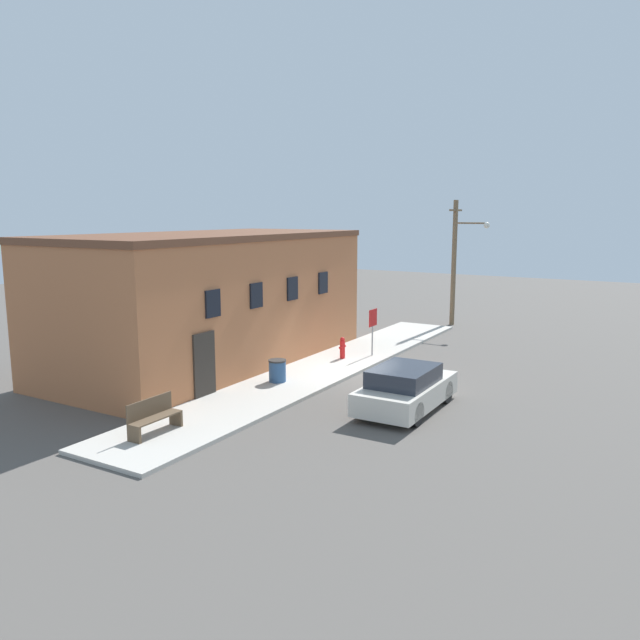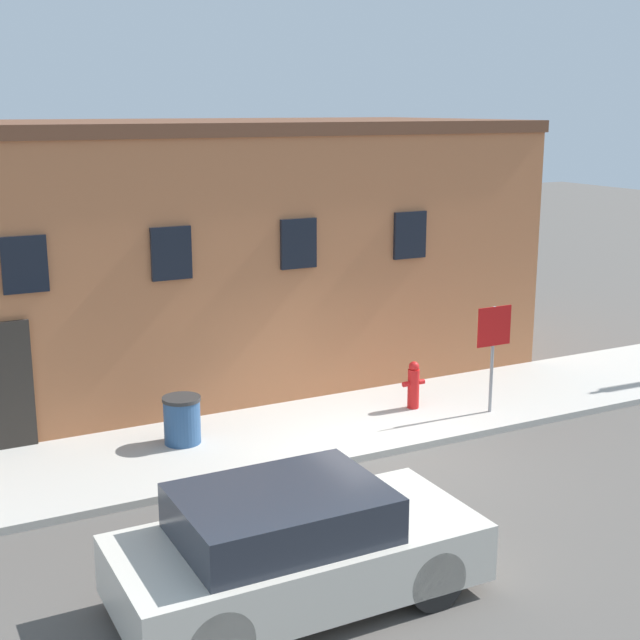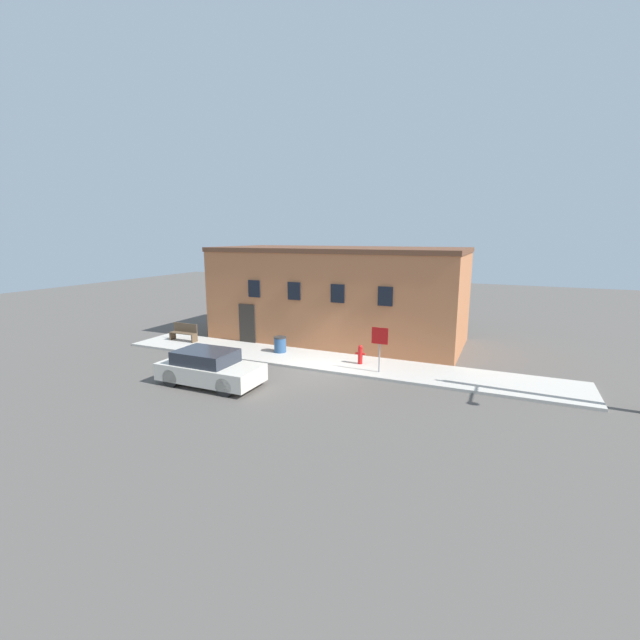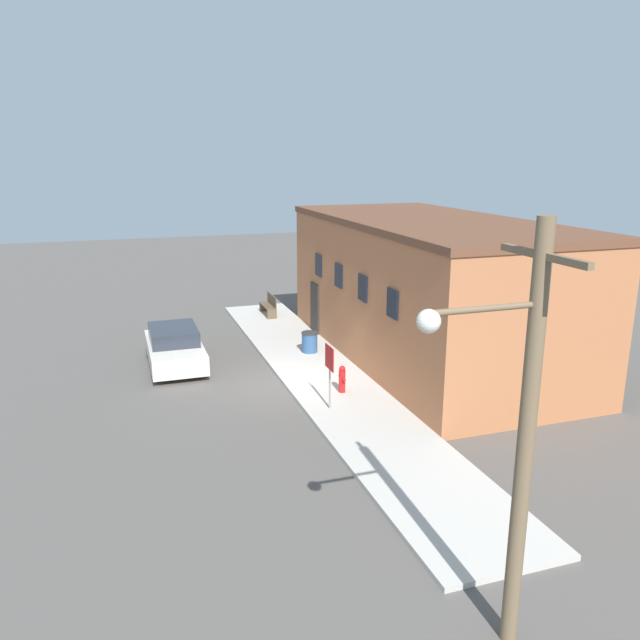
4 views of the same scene
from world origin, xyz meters
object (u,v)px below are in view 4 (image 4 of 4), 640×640
at_px(bench, 269,305).
at_px(trash_bin, 310,342).
at_px(utility_pole, 519,429).
at_px(fire_hydrant, 342,379).
at_px(stop_sign, 330,365).
at_px(parked_car, 175,347).

xyz_separation_m(bench, trash_bin, (6.01, 0.08, -0.07)).
bearing_deg(utility_pole, fire_hydrant, 173.36).
distance_m(trash_bin, utility_pole, 15.17).
height_order(stop_sign, parked_car, stop_sign).
relative_size(fire_hydrant, bench, 0.54).
distance_m(stop_sign, bench, 11.50).
bearing_deg(stop_sign, bench, 174.96).
bearing_deg(trash_bin, parked_car, -94.44).
bearing_deg(bench, fire_hydrant, -1.07).
distance_m(fire_hydrant, trash_bin, 4.30).
bearing_deg(utility_pole, trash_bin, 174.21).
xyz_separation_m(stop_sign, utility_pole, (9.36, -0.41, 2.14)).
bearing_deg(fire_hydrant, utility_pole, -6.64).
xyz_separation_m(fire_hydrant, stop_sign, (1.12, -0.81, 0.92)).
relative_size(fire_hydrant, utility_pole, 0.13).
height_order(fire_hydrant, bench, bench).
relative_size(utility_pole, parked_car, 1.62).
height_order(fire_hydrant, parked_car, parked_car).
relative_size(fire_hydrant, trash_bin, 1.13).
distance_m(trash_bin, parked_car, 5.02).
xyz_separation_m(stop_sign, parked_car, (-5.80, -3.91, -0.80)).
distance_m(utility_pole, parked_car, 15.83).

